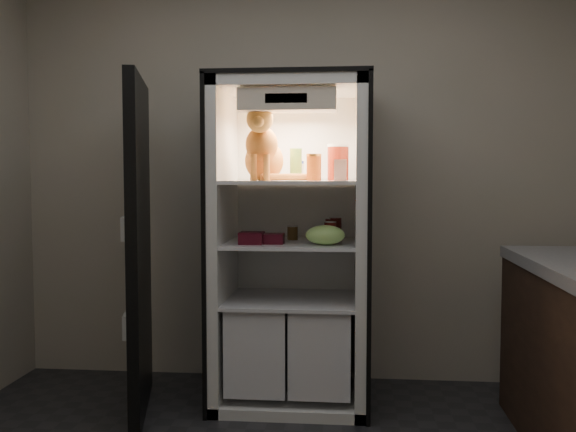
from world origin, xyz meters
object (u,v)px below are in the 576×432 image
object	(u,v)px
condiment_jar	(293,232)
soda_can_a	(331,229)
salsa_jar	(314,167)
soda_can_c	(330,233)
pepper_jar	(338,162)
cream_carton	(340,170)
refrigerator	(292,266)
berry_box_left	(252,238)
tabby_cat	(263,151)
mayo_tub	(297,171)
soda_can_b	(335,229)
grape_bag	(325,235)
berry_box_right	(274,239)
parmesan_shaker	(296,164)

from	to	relation	value
condiment_jar	soda_can_a	bearing A→B (deg)	-4.22
salsa_jar	soda_can_c	distance (m)	0.38
pepper_jar	cream_carton	bearing A→B (deg)	-86.42
refrigerator	berry_box_left	world-z (taller)	refrigerator
tabby_cat	soda_can_a	size ratio (longest dim) A/B	3.40
condiment_jar	salsa_jar	bearing A→B (deg)	-43.84
refrigerator	cream_carton	distance (m)	0.66
pepper_jar	berry_box_left	world-z (taller)	pepper_jar
cream_carton	soda_can_c	world-z (taller)	cream_carton
soda_can_a	berry_box_left	world-z (taller)	soda_can_a
mayo_tub	soda_can_b	xyz separation A→B (m)	(0.23, -0.08, -0.34)
cream_carton	soda_can_a	bearing A→B (deg)	102.49
refrigerator	soda_can_a	distance (m)	0.31
grape_bag	soda_can_c	bearing A→B (deg)	65.00
refrigerator	pepper_jar	distance (m)	0.66
soda_can_c	condiment_jar	bearing A→B (deg)	138.38
berry_box_left	soda_can_b	bearing A→B (deg)	25.49
berry_box_left	berry_box_right	distance (m)	0.12
soda_can_b	berry_box_left	distance (m)	0.51
pepper_jar	parmesan_shaker	bearing A→B (deg)	-170.17
mayo_tub	cream_carton	size ratio (longest dim) A/B	0.99
cream_carton	soda_can_a	world-z (taller)	cream_carton
pepper_jar	soda_can_a	distance (m)	0.39
cream_carton	tabby_cat	bearing A→B (deg)	164.38
mayo_tub	salsa_jar	bearing A→B (deg)	-59.03
soda_can_b	berry_box_right	size ratio (longest dim) A/B	1.23
soda_can_b	berry_box_left	world-z (taller)	soda_can_b
condiment_jar	berry_box_left	distance (m)	0.32
grape_bag	soda_can_b	bearing A→B (deg)	77.90
salsa_jar	berry_box_right	bearing A→B (deg)	-156.23
salsa_jar	berry_box_right	distance (m)	0.46
soda_can_a	berry_box_left	xyz separation A→B (m)	(-0.43, -0.23, -0.03)
soda_can_a	grape_bag	xyz separation A→B (m)	(-0.03, -0.24, -0.01)
soda_can_a	mayo_tub	bearing A→B (deg)	160.32
refrigerator	berry_box_right	size ratio (longest dim) A/B	16.77
soda_can_b	soda_can_c	distance (m)	0.18
parmesan_shaker	condiment_jar	bearing A→B (deg)	129.45
refrigerator	mayo_tub	bearing A→B (deg)	77.08
soda_can_c	grape_bag	world-z (taller)	soda_can_c
mayo_tub	grape_bag	bearing A→B (deg)	-60.05
soda_can_c	tabby_cat	bearing A→B (deg)	170.25
tabby_cat	berry_box_left	size ratio (longest dim) A/B	3.37
parmesan_shaker	soda_can_b	bearing A→B (deg)	-0.28
parmesan_shaker	pepper_jar	bearing A→B (deg)	9.83
grape_bag	refrigerator	bearing A→B (deg)	132.12
tabby_cat	grape_bag	xyz separation A→B (m)	(0.36, -0.12, -0.46)
mayo_tub	berry_box_right	distance (m)	0.48
mayo_tub	soda_can_a	bearing A→B (deg)	-19.68
berry_box_right	parmesan_shaker	bearing A→B (deg)	61.34
pepper_jar	grape_bag	size ratio (longest dim) A/B	0.97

